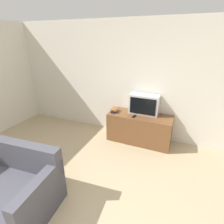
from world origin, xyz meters
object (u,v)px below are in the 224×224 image
tv_stand (139,128)px  television (144,104)px  book_stack (114,110)px  remote_on_stand (134,116)px

tv_stand → television: bearing=70.7°
book_stack → television: bearing=15.5°
tv_stand → remote_on_stand: 0.38m
tv_stand → television: size_ratio=2.20×
television → remote_on_stand: television is taller
television → remote_on_stand: 0.37m
television → book_stack: size_ratio=2.89×
tv_stand → book_stack: size_ratio=6.35×
tv_stand → book_stack: bearing=-175.0°
tv_stand → television: television is taller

